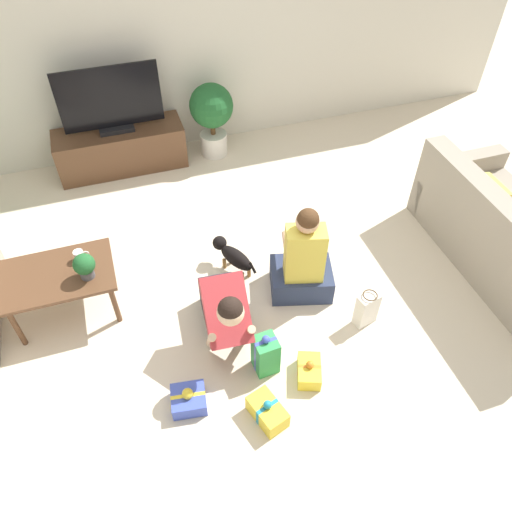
# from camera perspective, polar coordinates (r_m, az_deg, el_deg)

# --- Properties ---
(ground_plane) EXTENTS (16.00, 16.00, 0.00)m
(ground_plane) POSITION_cam_1_polar(r_m,az_deg,el_deg) (4.33, -1.39, -5.35)
(ground_plane) COLOR beige
(wall_back) EXTENTS (8.40, 0.06, 2.60)m
(wall_back) POSITION_cam_1_polar(r_m,az_deg,el_deg) (5.69, -10.16, 23.77)
(wall_back) COLOR beige
(wall_back) RESTS_ON ground_plane
(sofa_right) EXTENTS (0.92, 1.96, 0.83)m
(sofa_right) POSITION_cam_1_polar(r_m,az_deg,el_deg) (4.97, 26.99, 1.48)
(sofa_right) COLOR gray
(sofa_right) RESTS_ON ground_plane
(coffee_table) EXTENTS (0.88, 0.59, 0.46)m
(coffee_table) POSITION_cam_1_polar(r_m,az_deg,el_deg) (4.28, -21.63, -2.40)
(coffee_table) COLOR brown
(coffee_table) RESTS_ON ground_plane
(tv_console) EXTENTS (1.39, 0.46, 0.48)m
(tv_console) POSITION_cam_1_polar(r_m,az_deg,el_deg) (5.86, -15.14, 11.74)
(tv_console) COLOR brown
(tv_console) RESTS_ON ground_plane
(tv) EXTENTS (1.05, 0.20, 0.70)m
(tv) POSITION_cam_1_polar(r_m,az_deg,el_deg) (5.58, -16.25, 16.42)
(tv) COLOR black
(tv) RESTS_ON tv_console
(potted_plant_back_right) EXTENTS (0.48, 0.48, 0.85)m
(potted_plant_back_right) POSITION_cam_1_polar(r_m,az_deg,el_deg) (5.77, -5.08, 15.99)
(potted_plant_back_right) COLOR beige
(potted_plant_back_right) RESTS_ON ground_plane
(person_kneeling) EXTENTS (0.37, 0.83, 0.80)m
(person_kneeling) POSITION_cam_1_polar(r_m,az_deg,el_deg) (3.85, -3.65, -6.08)
(person_kneeling) COLOR #23232D
(person_kneeling) RESTS_ON ground_plane
(person_sitting) EXTENTS (0.61, 0.57, 0.95)m
(person_sitting) POSITION_cam_1_polar(r_m,az_deg,el_deg) (4.19, 5.38, -0.85)
(person_sitting) COLOR #283351
(person_sitting) RESTS_ON ground_plane
(dog) EXTENTS (0.31, 0.50, 0.28)m
(dog) POSITION_cam_1_polar(r_m,az_deg,el_deg) (4.47, -2.70, 0.11)
(dog) COLOR black
(dog) RESTS_ON ground_plane
(gift_box_a) EXTENTS (0.25, 0.31, 0.18)m
(gift_box_a) POSITION_cam_1_polar(r_m,az_deg,el_deg) (3.89, 6.09, -12.92)
(gift_box_a) COLOR yellow
(gift_box_a) RESTS_ON ground_plane
(gift_box_b) EXTENTS (0.26, 0.34, 0.21)m
(gift_box_b) POSITION_cam_1_polar(r_m,az_deg,el_deg) (3.69, 1.31, -17.35)
(gift_box_b) COLOR yellow
(gift_box_b) RESTS_ON ground_plane
(gift_box_c) EXTENTS (0.28, 0.26, 0.19)m
(gift_box_c) POSITION_cam_1_polar(r_m,az_deg,el_deg) (3.78, -7.70, -15.92)
(gift_box_c) COLOR #3D51BC
(gift_box_c) RESTS_ON ground_plane
(gift_box_d) EXTENTS (0.18, 0.19, 0.40)m
(gift_box_d) POSITION_cam_1_polar(r_m,az_deg,el_deg) (3.82, 1.10, -11.15)
(gift_box_d) COLOR #2D934C
(gift_box_d) RESTS_ON ground_plane
(gift_bag_a) EXTENTS (0.20, 0.14, 0.34)m
(gift_bag_a) POSITION_cam_1_polar(r_m,az_deg,el_deg) (4.18, 12.54, -5.92)
(gift_bag_a) COLOR white
(gift_bag_a) RESTS_ON ground_plane
(mug) EXTENTS (0.12, 0.08, 0.09)m
(mug) POSITION_cam_1_polar(r_m,az_deg,el_deg) (4.26, -19.53, 0.05)
(mug) COLOR silver
(mug) RESTS_ON coffee_table
(tabletop_plant) EXTENTS (0.17, 0.17, 0.22)m
(tabletop_plant) POSITION_cam_1_polar(r_m,az_deg,el_deg) (4.05, -19.02, -1.04)
(tabletop_plant) COLOR #4C4C51
(tabletop_plant) RESTS_ON coffee_table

